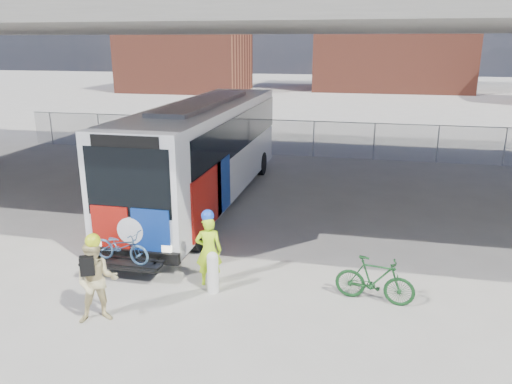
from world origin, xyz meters
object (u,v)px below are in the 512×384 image
(cyclist_hivis, at_px, (209,249))
(bike_parked, at_px, (375,280))
(cyclist_tan, at_px, (97,281))
(bus, at_px, (205,145))
(bollard, at_px, (213,271))

(cyclist_hivis, bearing_deg, bike_parked, 164.76)
(cyclist_hivis, relative_size, cyclist_tan, 0.97)
(cyclist_hivis, bearing_deg, bus, -86.64)
(bus, relative_size, bike_parked, 7.28)
(bollard, distance_m, cyclist_tan, 2.63)
(bus, relative_size, cyclist_tan, 6.61)
(cyclist_tan, bearing_deg, bollard, 15.02)
(cyclist_hivis, height_order, cyclist_tan, cyclist_tan)
(bus, relative_size, cyclist_hivis, 6.81)
(cyclist_hivis, bearing_deg, cyclist_tan, 35.03)
(bus, distance_m, cyclist_tan, 8.52)
(bollard, xyz_separation_m, bike_parked, (3.67, 0.37, -0.01))
(bus, distance_m, cyclist_hivis, 6.79)
(cyclist_hivis, relative_size, bike_parked, 1.07)
(bollard, relative_size, bike_parked, 0.57)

